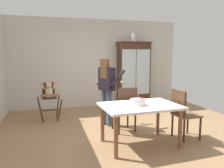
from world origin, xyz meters
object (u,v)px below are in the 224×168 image
(adult_person, at_px, (107,84))
(dining_table, at_px, (140,110))
(birthday_cake, at_px, (138,102))
(high_chair_with_toddler, at_px, (49,94))
(dining_chair_far_side, at_px, (126,106))
(dining_chair_right_end, at_px, (182,111))
(china_cabinet, at_px, (133,74))
(ceramic_vase, at_px, (133,38))

(adult_person, relative_size, dining_table, 1.09)
(adult_person, height_order, birthday_cake, adult_person)
(high_chair_with_toddler, relative_size, adult_person, 0.62)
(high_chair_with_toddler, height_order, dining_chair_far_side, dining_chair_far_side)
(birthday_cake, relative_size, dining_chair_far_side, 0.29)
(high_chair_with_toddler, distance_m, dining_chair_right_end, 3.16)
(china_cabinet, bearing_deg, birthday_cake, -109.95)
(high_chair_with_toddler, bearing_deg, dining_table, -56.57)
(ceramic_vase, height_order, dining_chair_right_end, ceramic_vase)
(china_cabinet, distance_m, adult_person, 2.17)
(birthday_cake, bearing_deg, dining_chair_far_side, 88.79)
(adult_person, bearing_deg, ceramic_vase, -68.03)
(adult_person, xyz_separation_m, dining_table, (0.28, -1.26, -0.33))
(adult_person, relative_size, birthday_cake, 5.47)
(adult_person, bearing_deg, high_chair_with_toddler, 27.88)
(ceramic_vase, bearing_deg, high_chair_with_toddler, -159.61)
(ceramic_vase, relative_size, dining_chair_right_end, 0.28)
(china_cabinet, distance_m, dining_table, 3.18)
(birthday_cake, relative_size, dining_chair_right_end, 0.29)
(china_cabinet, relative_size, ceramic_vase, 7.47)
(china_cabinet, bearing_deg, adult_person, -127.43)
(dining_chair_right_end, bearing_deg, adult_person, 40.85)
(china_cabinet, height_order, high_chair_with_toddler, china_cabinet)
(ceramic_vase, distance_m, dining_chair_far_side, 2.98)
(adult_person, relative_size, dining_chair_far_side, 1.59)
(adult_person, xyz_separation_m, dining_chair_right_end, (1.18, -1.21, -0.41))
(dining_chair_far_side, bearing_deg, birthday_cake, 83.58)
(dining_table, distance_m, dining_chair_far_side, 0.69)
(dining_chair_far_side, bearing_deg, ceramic_vase, -119.67)
(high_chair_with_toddler, bearing_deg, dining_chair_right_end, -43.04)
(ceramic_vase, bearing_deg, dining_chair_far_side, -114.46)
(adult_person, bearing_deg, dining_chair_right_end, -166.86)
(high_chair_with_toddler, bearing_deg, birthday_cake, -57.36)
(adult_person, distance_m, dining_table, 1.33)
(adult_person, bearing_deg, birthday_cake, 159.60)
(dining_table, distance_m, dining_chair_right_end, 0.90)
(birthday_cake, bearing_deg, china_cabinet, 70.05)
(china_cabinet, bearing_deg, dining_chair_right_end, -92.69)
(china_cabinet, xyz_separation_m, dining_table, (-1.04, -2.98, -0.37))
(china_cabinet, xyz_separation_m, birthday_cake, (-1.08, -2.98, -0.22))
(china_cabinet, height_order, dining_chair_right_end, china_cabinet)
(ceramic_vase, xyz_separation_m, birthday_cake, (-1.06, -2.98, -1.34))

